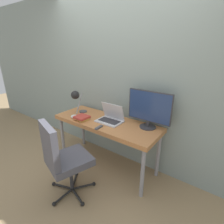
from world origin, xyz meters
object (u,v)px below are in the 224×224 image
book_stack (82,118)px  office_chair (62,157)px  laptop (110,118)px  desk_lamp (76,97)px  monitor (149,109)px  game_controller (75,116)px

book_stack → office_chair: bearing=-65.7°
laptop → desk_lamp: 0.64m
office_chair → book_stack: 0.69m
monitor → book_stack: 0.98m
desk_lamp → office_chair: desk_lamp is taller
book_stack → game_controller: size_ratio=1.42×
monitor → desk_lamp: size_ratio=1.54×
desk_lamp → monitor: bearing=11.8°
monitor → book_stack: (-0.89, -0.35, -0.23)m
game_controller → monitor: bearing=19.1°
office_chair → game_controller: 0.75m
office_chair → game_controller: size_ratio=6.97×
book_stack → game_controller: (-0.14, -0.01, -0.01)m
monitor → book_stack: size_ratio=2.91×
office_chair → laptop: bearing=82.7°
desk_lamp → game_controller: desk_lamp is taller
game_controller → desk_lamp: bearing=123.2°
laptop → monitor: bearing=15.4°
book_stack → game_controller: book_stack is taller
monitor → desk_lamp: 1.14m
book_stack → game_controller: 0.14m
laptop → book_stack: size_ratio=1.77×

